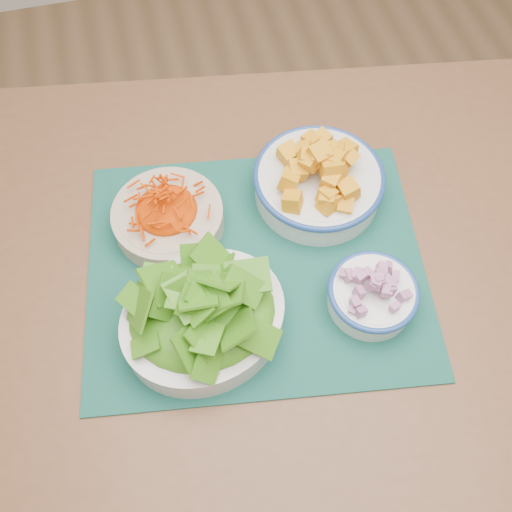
{
  "coord_description": "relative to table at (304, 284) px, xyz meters",
  "views": [
    {
      "loc": [
        -0.49,
        -0.27,
        1.57
      ],
      "look_at": [
        -0.38,
        0.16,
        0.78
      ],
      "focal_mm": 40.0,
      "sensor_mm": 36.0,
      "label": 1
    }
  ],
  "objects": [
    {
      "name": "carrot_bowl",
      "position": [
        -0.21,
        0.12,
        0.12
      ],
      "size": [
        0.19,
        0.19,
        0.07
      ],
      "rotation": [
        0.0,
        0.0,
        -0.01
      ],
      "color": "#C4AC91",
      "rests_on": "placemat"
    },
    {
      "name": "table",
      "position": [
        0.0,
        0.0,
        0.0
      ],
      "size": [
        1.44,
        1.08,
        0.75
      ],
      "rotation": [
        0.0,
        0.0,
        -0.17
      ],
      "color": "brown",
      "rests_on": "ground"
    },
    {
      "name": "placemat",
      "position": [
        -0.09,
        0.01,
        0.09
      ],
      "size": [
        0.61,
        0.53,
        0.0
      ],
      "primitive_type": "cube",
      "rotation": [
        0.0,
        0.0,
        -0.15
      ],
      "color": "#0A332C",
      "rests_on": "table"
    },
    {
      "name": "onion_bowl",
      "position": [
        0.07,
        -0.1,
        0.13
      ],
      "size": [
        0.16,
        0.16,
        0.07
      ],
      "rotation": [
        0.0,
        0.0,
        -0.28
      ],
      "color": "white",
      "rests_on": "placemat"
    },
    {
      "name": "ground",
      "position": [
        0.3,
        -0.15,
        -0.66
      ],
      "size": [
        4.0,
        4.0,
        0.0
      ],
      "primitive_type": "plane",
      "color": "olive",
      "rests_on": "ground"
    },
    {
      "name": "squash_bowl",
      "position": [
        0.05,
        0.12,
        0.14
      ],
      "size": [
        0.26,
        0.26,
        0.11
      ],
      "rotation": [
        0.0,
        0.0,
        0.22
      ],
      "color": "silver",
      "rests_on": "placemat"
    },
    {
      "name": "lettuce_bowl",
      "position": [
        -0.19,
        -0.08,
        0.15
      ],
      "size": [
        0.3,
        0.27,
        0.12
      ],
      "rotation": [
        0.0,
        0.0,
        0.28
      ],
      "color": "silver",
      "rests_on": "placemat"
    }
  ]
}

